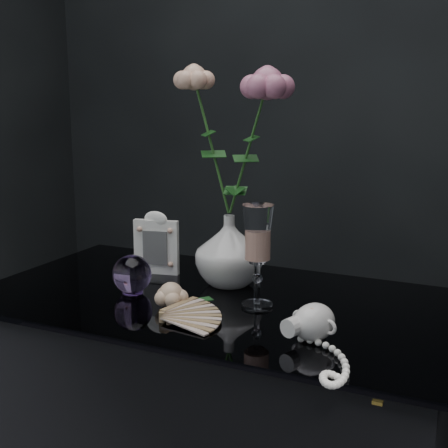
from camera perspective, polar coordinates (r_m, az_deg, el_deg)
The scene contains 8 objects.
vase at distance 1.44m, azimuth 0.47°, elevation -2.44°, with size 0.16×0.16×0.16m, color silver.
wine_glass at distance 1.29m, azimuth 3.08°, elevation -2.98°, with size 0.07×0.07×0.22m, color white, non-canonical shape.
picture_frame at distance 1.54m, azimuth -6.21°, elevation -1.69°, with size 0.12×0.09×0.16m, color white, non-canonical shape.
paperweight at distance 1.41m, azimuth -8.41°, elevation -4.56°, with size 0.09×0.09×0.09m, color #AD83D5, non-canonical shape.
paper_fan at distance 1.23m, azimuth -5.65°, elevation -8.36°, with size 0.23×0.18×0.02m, color beige, non-canonical shape.
loose_rose at distance 1.31m, azimuth -4.87°, elevation -6.46°, with size 0.12×0.16×0.05m, color #DDB38F, non-canonical shape.
pearl_jar at distance 1.15m, azimuth 8.22°, elevation -8.73°, with size 0.24×0.25×0.07m, color white, non-canonical shape.
roses at distance 1.39m, azimuth 0.80°, elevation 8.55°, with size 0.26×0.12×0.39m.
Camera 1 is at (0.58, -1.12, 1.20)m, focal length 50.00 mm.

